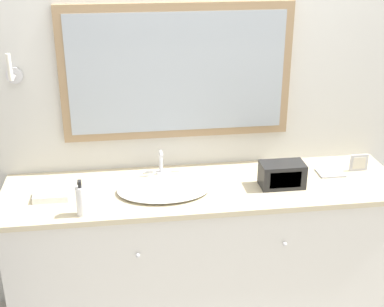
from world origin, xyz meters
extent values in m
cube|color=silver|center=(0.00, 0.66, 1.27)|extent=(8.00, 0.06, 2.55)
cube|color=#997A56|center=(-0.11, 0.61, 1.46)|extent=(1.29, 0.04, 0.75)
cube|color=#9EA8B2|center=(-0.11, 0.59, 1.46)|extent=(1.20, 0.01, 0.66)
cylinder|color=silver|center=(-0.98, 0.62, 1.47)|extent=(0.09, 0.01, 0.09)
cylinder|color=silver|center=(-0.98, 0.57, 1.47)|extent=(0.02, 0.10, 0.02)
cylinder|color=white|center=(-0.98, 0.52, 1.54)|extent=(0.02, 0.02, 0.14)
cube|color=silver|center=(0.00, 0.33, 0.43)|extent=(2.13, 0.56, 0.86)
cube|color=#C6B793|center=(0.00, 0.33, 0.87)|extent=(2.20, 0.60, 0.03)
sphere|color=silver|center=(-0.38, 0.04, 0.67)|extent=(0.02, 0.02, 0.02)
sphere|color=silver|center=(0.38, 0.04, 0.67)|extent=(0.02, 0.02, 0.02)
ellipsoid|color=white|center=(-0.22, 0.30, 0.91)|extent=(0.51, 0.34, 0.03)
cylinder|color=silver|center=(-0.22, 0.49, 0.90)|extent=(0.06, 0.06, 0.03)
cylinder|color=silver|center=(-0.22, 0.49, 0.98)|extent=(0.02, 0.02, 0.12)
cylinder|color=silver|center=(-0.22, 0.46, 1.04)|extent=(0.02, 0.07, 0.02)
cylinder|color=white|center=(-0.30, 0.49, 0.92)|extent=(0.06, 0.02, 0.02)
cylinder|color=white|center=(-0.15, 0.49, 0.92)|extent=(0.05, 0.02, 0.02)
cylinder|color=white|center=(-0.65, 0.10, 0.96)|extent=(0.05, 0.05, 0.15)
cylinder|color=black|center=(-0.65, 0.10, 1.06)|extent=(0.02, 0.02, 0.04)
cube|color=black|center=(-0.65, 0.09, 1.07)|extent=(0.02, 0.03, 0.01)
cube|color=black|center=(0.42, 0.28, 0.96)|extent=(0.24, 0.14, 0.14)
cube|color=black|center=(0.42, 0.21, 0.96)|extent=(0.17, 0.01, 0.09)
cube|color=#B2B2B7|center=(0.92, 0.41, 0.94)|extent=(0.11, 0.01, 0.10)
cube|color=beige|center=(0.92, 0.41, 0.94)|extent=(0.08, 0.00, 0.07)
cube|color=white|center=(-0.82, 0.30, 0.91)|extent=(0.18, 0.12, 0.04)
cube|color=#ADADB2|center=(0.75, 0.39, 0.89)|extent=(0.15, 0.12, 0.01)
camera|label=1|loc=(-0.42, -2.26, 2.22)|focal=50.00mm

